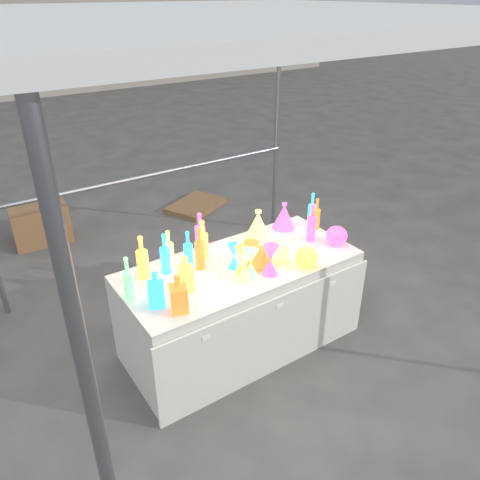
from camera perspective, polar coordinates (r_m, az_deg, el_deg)
ground at (r=3.93m, az=0.00°, el=-12.28°), size 80.00×80.00×0.00m
canopy_tent at (r=3.00m, az=-0.11°, el=24.99°), size 3.15×3.15×2.46m
display_table at (r=3.69m, az=0.08°, el=-7.95°), size 1.84×0.83×0.75m
cardboard_box_closed at (r=5.75m, az=-23.17°, el=1.88°), size 0.63×0.48×0.44m
cardboard_box_flat at (r=6.22m, az=-5.38°, el=4.22°), size 0.88×0.78×0.06m
bottle_0 at (r=3.33m, az=-11.85°, el=-1.98°), size 0.10×0.10×0.33m
bottle_1 at (r=3.39m, az=-6.34°, el=-1.13°), size 0.08×0.08×0.30m
bottle_2 at (r=3.36m, az=-4.94°, el=-0.96°), size 0.09×0.09×0.34m
bottle_3 at (r=3.61m, az=-4.90°, el=1.04°), size 0.09×0.09×0.32m
bottle_4 at (r=3.43m, az=-8.67°, el=-1.02°), size 0.07×0.07×0.29m
bottle_5 at (r=3.11m, az=-13.48°, el=-4.58°), size 0.09×0.09×0.32m
bottle_6 at (r=3.51m, az=-4.57°, el=0.16°), size 0.09×0.09×0.31m
bottle_7 at (r=3.35m, az=-9.15°, el=-1.61°), size 0.08×0.08×0.32m
decanter_0 at (r=3.16m, az=-6.67°, el=-4.01°), size 0.14×0.14×0.26m
decanter_1 at (r=2.96m, az=-7.56°, el=-6.43°), size 0.14×0.14×0.27m
decanter_2 at (r=3.03m, az=-10.21°, el=-5.85°), size 0.13×0.13×0.26m
hourglass_0 at (r=3.36m, az=1.36°, el=-1.96°), size 0.14×0.14×0.23m
hourglass_1 at (r=3.32m, az=3.75°, el=-2.44°), size 0.14×0.14×0.23m
hourglass_2 at (r=3.25m, az=0.42°, el=-3.48°), size 0.12×0.12×0.19m
hourglass_3 at (r=3.29m, az=1.31°, el=-2.80°), size 0.14×0.14×0.22m
hourglass_4 at (r=3.33m, az=0.27°, el=-2.43°), size 0.14×0.14×0.21m
hourglass_5 at (r=3.39m, az=-0.75°, el=-2.00°), size 0.12×0.12×0.19m
globe_0 at (r=3.46m, az=8.11°, el=-2.22°), size 0.18×0.18×0.14m
globe_1 at (r=3.50m, az=4.62°, el=-1.48°), size 0.23×0.23×0.14m
globe_2 at (r=3.41m, az=2.49°, el=-2.23°), size 0.24×0.24×0.15m
globe_3 at (r=3.80m, az=11.67°, el=0.41°), size 0.21×0.21×0.14m
lampshade_2 at (r=3.97m, az=5.38°, el=2.98°), size 0.22×0.22×0.23m
lampshade_3 at (r=3.75m, az=2.21°, el=1.77°), size 0.28×0.28×0.27m
bottle_8 at (r=4.02m, az=8.77°, el=3.68°), size 0.07×0.07×0.31m
bottle_9 at (r=3.99m, az=9.31°, el=3.18°), size 0.08×0.08×0.28m
bottle_10 at (r=3.78m, az=8.73°, el=2.15°), size 0.09×0.09×0.32m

